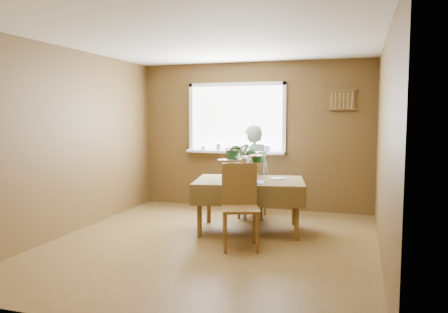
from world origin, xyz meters
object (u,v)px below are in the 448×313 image
(seated_woman, at_px, (252,173))
(chair_far, at_px, (251,186))
(chair_near, at_px, (240,202))
(flower_bouquet, at_px, (245,159))
(dining_table, at_px, (249,186))

(seated_woman, bearing_deg, chair_far, -89.28)
(chair_far, distance_m, seated_woman, 0.22)
(chair_far, relative_size, chair_near, 0.93)
(chair_near, xyz_separation_m, flower_bouquet, (-0.07, 0.50, 0.48))
(chair_near, distance_m, flower_bouquet, 0.70)
(chair_near, bearing_deg, flower_bouquet, 79.15)
(dining_table, xyz_separation_m, chair_near, (0.06, -0.74, -0.08))
(dining_table, bearing_deg, seated_woman, 90.00)
(dining_table, height_order, seated_woman, seated_woman)
(chair_near, height_order, seated_woman, seated_woman)
(chair_far, height_order, flower_bouquet, flower_bouquet)
(chair_far, bearing_deg, flower_bouquet, 96.95)
(dining_table, relative_size, chair_near, 1.61)
(dining_table, distance_m, chair_far, 0.75)
(chair_far, xyz_separation_m, seated_woman, (0.03, -0.06, 0.21))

